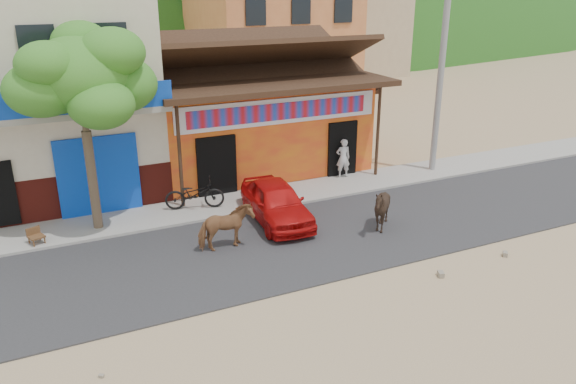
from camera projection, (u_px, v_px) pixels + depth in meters
name	position (u px, v px, depth m)	size (l,w,h in m)	color
ground	(322.00, 285.00, 14.03)	(120.00, 120.00, 0.00)	#9E825B
road	(281.00, 245.00, 16.14)	(60.00, 5.00, 0.04)	#28282B
sidewalk	(238.00, 203.00, 19.09)	(60.00, 2.00, 0.12)	gray
dance_club	(249.00, 122.00, 22.66)	(8.00, 6.00, 3.60)	orange
cafe_building	(42.00, 95.00, 19.08)	(7.00, 6.00, 7.00)	beige
apartment_front	(269.00, 0.00, 35.82)	(9.00, 9.00, 12.00)	#CC723F
apartment_rear	(343.00, 10.00, 44.83)	(8.00, 8.00, 10.00)	tan
tree	(86.00, 131.00, 16.01)	(3.00, 3.00, 6.00)	#2D721E
utility_pole	(441.00, 67.00, 20.92)	(0.24, 0.24, 8.00)	gray
cow_tan	(226.00, 228.00, 15.64)	(0.70, 1.54, 1.30)	#905E39
cow_dark	(382.00, 209.00, 16.83)	(1.11, 1.25, 1.38)	black
red_car	(276.00, 202.00, 17.50)	(1.50, 3.72, 1.27)	#BD0E0D
scooter	(195.00, 194.00, 18.30)	(0.67, 1.92, 1.01)	black
pedestrian	(343.00, 158.00, 21.19)	(0.54, 0.36, 1.49)	silver
cafe_chair_right	(35.00, 230.00, 15.85)	(0.39, 0.39, 0.84)	#52331B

